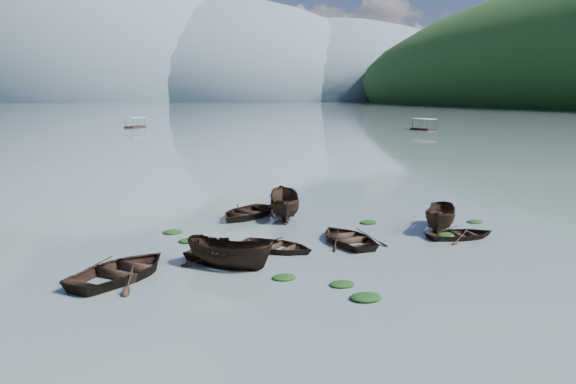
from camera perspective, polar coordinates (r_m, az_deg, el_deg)
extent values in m
plane|color=#506164|center=(22.10, 8.68, -10.23)|extent=(2400.00, 2400.00, 0.00)
ellipsoid|color=#475666|center=(920.30, -19.31, 8.74)|extent=(520.00, 520.00, 340.00)
ellipsoid|color=#475666|center=(930.84, -6.77, 9.22)|extent=(520.00, 520.00, 260.00)
ellipsoid|color=#475666|center=(975.92, 3.86, 9.29)|extent=(520.00, 520.00, 220.00)
imported|color=black|center=(25.77, -6.27, -7.25)|extent=(5.12, 5.20, 0.88)
imported|color=black|center=(24.73, -16.44, -8.34)|extent=(6.17, 6.23, 1.06)
imported|color=black|center=(25.18, -5.89, -7.66)|extent=(4.30, 3.95, 1.64)
imported|color=black|center=(29.38, 6.06, -5.11)|extent=(3.56, 4.69, 0.91)
imported|color=black|center=(31.53, 17.17, -4.47)|extent=(3.87, 2.81, 0.79)
imported|color=black|center=(33.09, 15.22, -3.72)|extent=(3.86, 4.41, 1.66)
imported|color=black|center=(27.73, -1.14, -5.96)|extent=(4.73, 4.76, 0.81)
imported|color=black|center=(35.33, -4.31, -2.55)|extent=(5.77, 5.83, 0.99)
imported|color=black|center=(35.08, -0.41, -2.61)|extent=(2.86, 5.15, 1.88)
ellipsoid|color=black|center=(23.61, -0.40, -8.79)|extent=(1.01, 0.83, 0.22)
ellipsoid|color=black|center=(22.90, 5.52, -9.44)|extent=(1.05, 0.84, 0.23)
ellipsoid|color=black|center=(21.56, 7.92, -10.74)|extent=(1.24, 0.99, 0.27)
ellipsoid|color=black|center=(33.87, 8.14, -3.16)|extent=(1.02, 0.87, 0.23)
ellipsoid|color=black|center=(31.64, 16.02, -4.37)|extent=(1.25, 0.99, 0.26)
ellipsoid|color=black|center=(29.77, -9.93, -5.01)|extent=(1.17, 0.95, 0.25)
ellipsoid|color=black|center=(31.85, -11.66, -4.09)|extent=(1.09, 0.91, 0.23)
ellipsoid|color=black|center=(35.55, 18.45, -2.96)|extent=(0.99, 0.79, 0.21)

